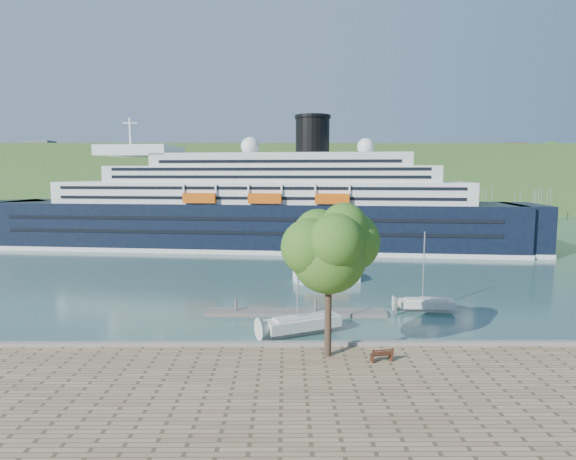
# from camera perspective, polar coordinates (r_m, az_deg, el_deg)

# --- Properties ---
(ground) EXTENTS (400.00, 400.00, 0.00)m
(ground) POSITION_cam_1_polar(r_m,az_deg,el_deg) (39.02, 3.95, -14.75)
(ground) COLOR #2C4F4D
(ground) RESTS_ON ground
(far_hillside) EXTENTS (400.00, 50.00, 24.00)m
(far_hillside) POSITION_cam_1_polar(r_m,az_deg,el_deg) (181.24, 0.58, 6.00)
(far_hillside) COLOR #335923
(far_hillside) RESTS_ON ground
(quay_coping) EXTENTS (220.00, 0.50, 0.30)m
(quay_coping) POSITION_cam_1_polar(r_m,az_deg,el_deg) (38.42, 3.99, -13.26)
(quay_coping) COLOR slate
(quay_coping) RESTS_ON promenade
(cruise_ship) EXTENTS (112.50, 29.11, 25.01)m
(cruise_ship) POSITION_cam_1_polar(r_m,az_deg,el_deg) (91.87, -4.46, 5.59)
(cruise_ship) COLOR black
(cruise_ship) RESTS_ON ground
(park_bench) EXTENTS (1.78, 1.01, 1.07)m
(park_bench) POSITION_cam_1_polar(r_m,az_deg,el_deg) (35.81, 11.02, -14.24)
(park_bench) COLOR #4D2616
(park_bench) RESTS_ON promenade
(promenade_tree) EXTENTS (7.31, 7.31, 12.11)m
(promenade_tree) POSITION_cam_1_polar(r_m,az_deg,el_deg) (34.77, 4.82, -5.28)
(promenade_tree) COLOR #2B5516
(promenade_tree) RESTS_ON promenade
(floating_pontoon) EXTENTS (18.34, 2.78, 0.41)m
(floating_pontoon) POSITION_cam_1_polar(r_m,az_deg,el_deg) (49.63, 0.90, -9.75)
(floating_pontoon) COLOR slate
(floating_pontoon) RESTS_ON ground
(sailboat_white_near) EXTENTS (7.79, 5.05, 9.81)m
(sailboat_white_near) POSITION_cam_1_polar(r_m,az_deg,el_deg) (42.67, 1.80, -5.96)
(sailboat_white_near) COLOR silver
(sailboat_white_near) RESTS_ON ground
(sailboat_white_far) EXTENTS (6.26, 2.08, 7.97)m
(sailboat_white_far) POSITION_cam_1_polar(r_m,az_deg,el_deg) (51.83, 16.22, -5.00)
(sailboat_white_far) COLOR silver
(sailboat_white_far) RESTS_ON ground
(tender_launch) EXTENTS (9.01, 4.46, 2.38)m
(tender_launch) POSITION_cam_1_polar(r_m,az_deg,el_deg) (64.18, 4.58, -5.06)
(tender_launch) COLOR #D0510C
(tender_launch) RESTS_ON ground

